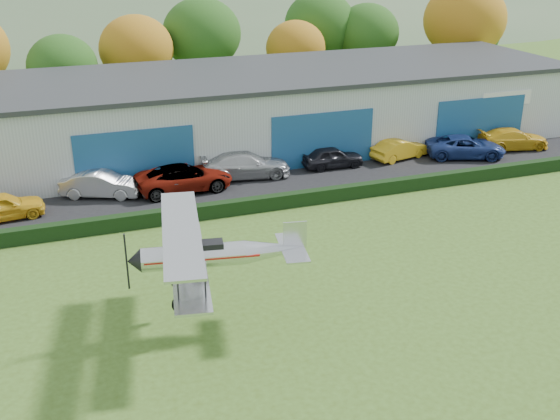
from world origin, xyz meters
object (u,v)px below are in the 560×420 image
object	(u,v)px
hangar	(290,106)
car_3	(245,165)
car_1	(101,184)
car_0	(2,206)
car_5	(400,149)
car_6	(466,147)
car_2	(184,178)
car_4	(332,157)
car_7	(513,139)
biplane	(209,253)

from	to	relation	value
hangar	car_3	bearing A→B (deg)	-129.96
hangar	car_1	size ratio (longest dim) A/B	8.85
hangar	car_0	bearing A→B (deg)	-156.73
car_5	car_6	world-z (taller)	car_6
car_2	car_5	distance (m)	14.97
car_0	car_4	world-z (taller)	car_0
car_1	car_5	xyz separation A→B (m)	(19.64, 0.29, -0.08)
car_2	car_4	bearing A→B (deg)	-88.71
car_6	hangar	bearing A→B (deg)	71.89
car_4	car_7	world-z (taller)	car_7
hangar	biplane	world-z (taller)	hangar
car_7	car_6	bearing A→B (deg)	105.75
car_4	car_6	distance (m)	9.42
car_2	car_3	bearing A→B (deg)	-79.96
car_2	car_7	world-z (taller)	car_2
car_0	car_2	bearing A→B (deg)	-92.29
car_0	car_3	distance (m)	14.24
car_4	car_6	size ratio (longest dim) A/B	0.76
hangar	biplane	xyz separation A→B (m)	(-11.51, -22.14, 0.50)
car_6	car_7	distance (m)	4.25
car_4	car_6	xyz separation A→B (m)	(9.36, -1.12, 0.05)
car_6	car_7	world-z (taller)	car_6
hangar	car_3	xyz separation A→B (m)	(-5.38, -6.42, -1.79)
hangar	car_0	distance (m)	21.30
car_3	car_5	world-z (taller)	car_3
car_5	car_6	size ratio (longest dim) A/B	0.78
hangar	car_0	xyz separation A→B (m)	(-19.49, -8.38, -1.87)
car_0	car_5	bearing A→B (deg)	-93.23
car_0	biplane	world-z (taller)	biplane
car_2	car_3	distance (m)	4.20
car_1	car_3	distance (m)	8.79
car_4	car_2	bearing A→B (deg)	96.93
car_2	car_4	distance (m)	10.00
car_1	car_3	bearing A→B (deg)	-65.49
hangar	car_5	size ratio (longest dim) A/B	9.86
car_2	car_1	bearing A→B (deg)	77.49
car_1	car_2	distance (m)	4.76
car_6	car_1	bearing A→B (deg)	107.51
car_3	car_2	bearing A→B (deg)	111.43
car_0	car_7	world-z (taller)	car_0
car_0	car_5	size ratio (longest dim) A/B	1.05
car_6	biplane	world-z (taller)	biplane
car_2	biplane	xyz separation A→B (m)	(-2.05, -14.70, 2.32)
car_4	car_5	world-z (taller)	car_4
car_6	car_7	size ratio (longest dim) A/B	1.05
car_2	car_3	xyz separation A→B (m)	(4.08, 1.02, 0.02)
car_3	biplane	size ratio (longest dim) A/B	0.72
car_2	car_6	distance (m)	19.31
car_1	car_7	xyz separation A→B (m)	(28.24, -0.44, -0.03)
car_3	car_5	xyz separation A→B (m)	(10.86, -0.02, -0.13)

